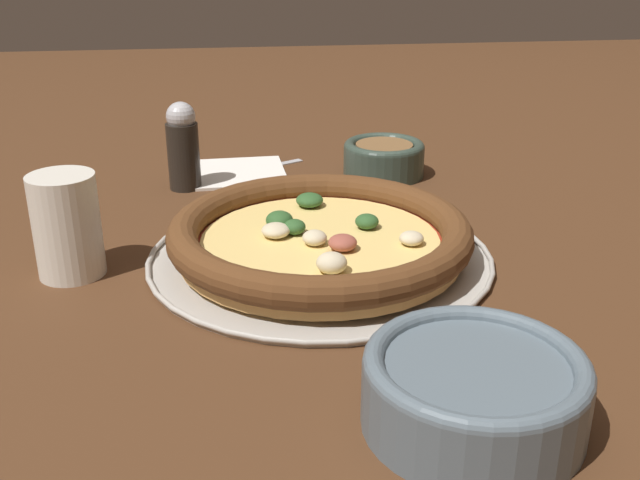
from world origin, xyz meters
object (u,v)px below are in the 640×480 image
pizza (320,236)px  napkin (234,171)px  pepper_shaker (183,146)px  bowl_near (474,388)px  bowl_far (384,157)px  drinking_cup (66,226)px  fork (239,172)px  pizza_tray (320,257)px

pizza → napkin: pizza is taller
pizza → pepper_shaker: 0.30m
bowl_near → pepper_shaker: (0.22, -0.55, 0.03)m
bowl_far → drinking_cup: 0.47m
pepper_shaker → drinking_cup: bearing=68.1°
napkin → pepper_shaker: size_ratio=1.28×
fork → pepper_shaker: size_ratio=1.48×
bowl_near → fork: 0.62m
bowl_far → bowl_near: bearing=84.4°
pizza → drinking_cup: size_ratio=3.02×
pizza → bowl_far: 0.30m
pizza → bowl_near: size_ratio=2.02×
pizza_tray → pepper_shaker: bearing=-59.8°
pizza → fork: (0.08, -0.31, -0.03)m
bowl_near → bowl_far: (-0.06, -0.57, -0.00)m
bowl_near → bowl_far: size_ratio=1.40×
bowl_near → napkin: (0.15, -0.60, -0.03)m
bowl_far → fork: 0.21m
bowl_near → fork: bearing=-76.4°
drinking_cup → bowl_near: bearing=138.1°
fork → pepper_shaker: 0.11m
pizza_tray → drinking_cup: size_ratio=3.45×
bowl_near → bowl_far: bearing=-95.6°
pizza_tray → pepper_shaker: 0.30m
bowl_near → pepper_shaker: bearing=-68.2°
pizza → napkin: 0.32m
bowl_far → fork: bowl_far is taller
pizza_tray → bowl_far: 0.31m
bowl_near → napkin: 0.62m
pizza_tray → bowl_far: bearing=-114.5°
pizza_tray → napkin: 0.32m
bowl_far → napkin: bearing=-8.6°
pizza_tray → pizza: (0.00, -0.00, 0.02)m
pizza → napkin: size_ratio=2.13×
drinking_cup → fork: size_ratio=0.61×
drinking_cup → bowl_far: bearing=-143.7°
pizza → drinking_cup: 0.25m
pizza → bowl_near: bowl_near is taller
bowl_near → pepper_shaker: 0.59m
pizza → fork: pizza is taller
bowl_far → fork: (0.20, -0.04, -0.03)m
pizza_tray → napkin: (0.08, -0.31, -0.00)m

